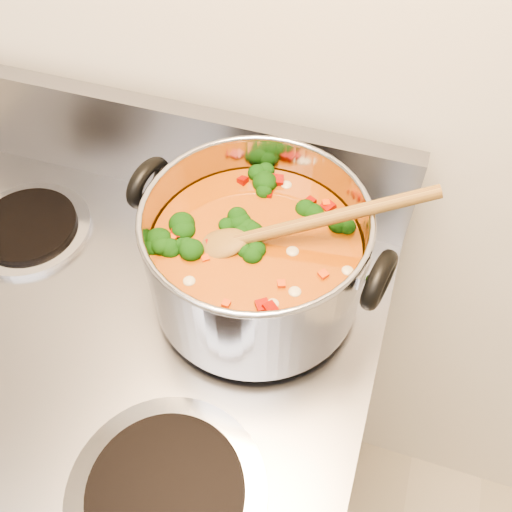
{
  "coord_description": "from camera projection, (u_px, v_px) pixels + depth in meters",
  "views": [
    {
      "loc": [
        0.31,
        0.88,
        1.58
      ],
      "look_at": [
        0.18,
        1.3,
        1.01
      ],
      "focal_mm": 40.0,
      "sensor_mm": 36.0,
      "label": 1
    }
  ],
  "objects": [
    {
      "name": "stockpot",
      "position": [
        256.0,
        257.0,
        0.72
      ],
      "size": [
        0.34,
        0.28,
        0.17
      ],
      "rotation": [
        0.0,
        0.0,
        -0.2
      ],
      "color": "#A5A5AD",
      "rests_on": "electric_range"
    },
    {
      "name": "wooden_spoon",
      "position": [
        273.0,
        232.0,
        0.68
      ],
      "size": [
        0.29,
        0.13,
        0.11
      ],
      "rotation": [
        0.0,
        0.0,
        0.36
      ],
      "color": "brown",
      "rests_on": "stockpot"
    },
    {
      "name": "cooktop_crumbs",
      "position": [
        319.0,
        237.0,
        0.85
      ],
      "size": [
        0.14,
        0.06,
        0.01
      ],
      "color": "black",
      "rests_on": "electric_range"
    },
    {
      "name": "electric_range",
      "position": [
        143.0,
        455.0,
        1.11
      ],
      "size": [
        0.74,
        0.67,
        1.08
      ],
      "color": "gray",
      "rests_on": "ground"
    }
  ]
}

